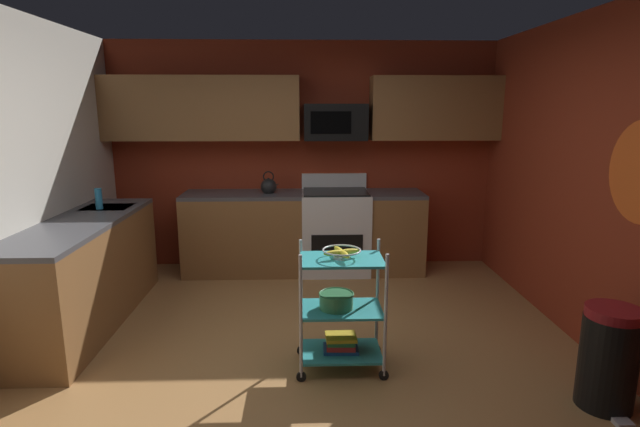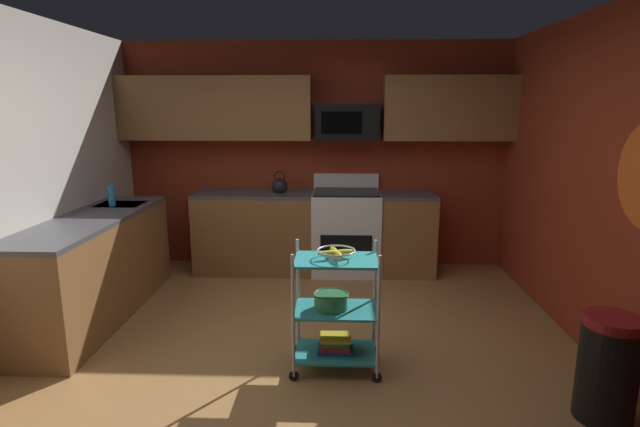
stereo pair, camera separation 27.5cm
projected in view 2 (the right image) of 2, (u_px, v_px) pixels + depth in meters
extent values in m
cube|color=#A87542|center=(301.00, 362.00, 3.75)|extent=(4.40, 4.80, 0.04)
cube|color=maroon|center=(316.00, 156.00, 5.85)|extent=(4.52, 0.06, 2.60)
cube|color=maroon|center=(625.00, 192.00, 3.39)|extent=(0.06, 4.80, 2.60)
cube|color=brown|center=(314.00, 234.00, 5.71)|extent=(2.71, 0.60, 0.88)
cube|color=#4C4C51|center=(314.00, 194.00, 5.61)|extent=(2.71, 0.60, 0.04)
cube|color=brown|center=(95.00, 269.00, 4.45)|extent=(0.60, 2.12, 0.88)
cube|color=#4C4C51|center=(90.00, 219.00, 4.35)|extent=(0.60, 2.12, 0.04)
cube|color=#B7BABC|center=(121.00, 212.00, 4.96)|extent=(0.44, 0.36, 0.16)
cube|color=white|center=(346.00, 232.00, 5.69)|extent=(0.76, 0.64, 0.92)
cube|color=black|center=(346.00, 250.00, 5.39)|extent=(0.56, 0.01, 0.32)
cube|color=white|center=(346.00, 181.00, 5.86)|extent=(0.76, 0.06, 0.18)
cube|color=black|center=(346.00, 192.00, 5.59)|extent=(0.72, 0.60, 0.02)
cube|color=brown|center=(215.00, 108.00, 5.58)|extent=(2.16, 0.33, 0.70)
cube|color=brown|center=(448.00, 108.00, 5.49)|extent=(1.44, 0.33, 0.70)
cube|color=black|center=(347.00, 122.00, 5.53)|extent=(0.70, 0.38, 0.40)
cube|color=black|center=(342.00, 123.00, 5.35)|extent=(0.44, 0.01, 0.24)
cylinder|color=silver|center=(293.00, 317.00, 3.36)|extent=(0.02, 0.02, 0.88)
cylinder|color=black|center=(294.00, 376.00, 3.45)|extent=(0.07, 0.02, 0.07)
cylinder|color=silver|center=(378.00, 318.00, 3.34)|extent=(0.02, 0.02, 0.88)
cylinder|color=black|center=(377.00, 378.00, 3.43)|extent=(0.07, 0.02, 0.07)
cylinder|color=silver|center=(298.00, 296.00, 3.73)|extent=(0.02, 0.02, 0.88)
cylinder|color=black|center=(298.00, 350.00, 3.83)|extent=(0.07, 0.02, 0.07)
cylinder|color=silver|center=(375.00, 297.00, 3.71)|extent=(0.02, 0.02, 0.88)
cylinder|color=black|center=(373.00, 351.00, 3.80)|extent=(0.07, 0.02, 0.07)
cube|color=teal|center=(336.00, 352.00, 3.61)|extent=(0.58, 0.39, 0.02)
cube|color=teal|center=(336.00, 310.00, 3.54)|extent=(0.58, 0.39, 0.02)
cube|color=teal|center=(336.00, 260.00, 3.46)|extent=(0.58, 0.39, 0.02)
torus|color=silver|center=(336.00, 251.00, 3.45)|extent=(0.27, 0.27, 0.01)
cylinder|color=silver|center=(336.00, 257.00, 3.46)|extent=(0.12, 0.12, 0.02)
ellipsoid|color=yellow|center=(343.00, 252.00, 3.47)|extent=(0.17, 0.09, 0.04)
ellipsoid|color=yellow|center=(334.00, 251.00, 3.50)|extent=(0.09, 0.17, 0.04)
ellipsoid|color=yellow|center=(329.00, 253.00, 3.44)|extent=(0.17, 0.09, 0.04)
ellipsoid|color=yellow|center=(338.00, 255.00, 3.41)|extent=(0.09, 0.17, 0.04)
cylinder|color=#387F4C|center=(331.00, 301.00, 3.53)|extent=(0.24, 0.24, 0.11)
torus|color=#387F4C|center=(331.00, 294.00, 3.52)|extent=(0.25, 0.25, 0.01)
cube|color=#1E4C8C|center=(336.00, 349.00, 3.61)|extent=(0.26, 0.17, 0.03)
cube|color=#B22626|center=(336.00, 345.00, 3.60)|extent=(0.21, 0.18, 0.04)
cube|color=#26723F|center=(336.00, 341.00, 3.59)|extent=(0.21, 0.17, 0.03)
cube|color=gold|center=(336.00, 337.00, 3.59)|extent=(0.23, 0.18, 0.03)
sphere|color=black|center=(280.00, 186.00, 5.60)|extent=(0.18, 0.18, 0.18)
sphere|color=black|center=(280.00, 178.00, 5.59)|extent=(0.03, 0.03, 0.03)
cone|color=black|center=(287.00, 185.00, 5.60)|extent=(0.09, 0.04, 0.06)
torus|color=black|center=(280.00, 176.00, 5.58)|extent=(0.12, 0.01, 0.12)
cylinder|color=#2D8CBF|center=(112.00, 196.00, 4.82)|extent=(0.06, 0.06, 0.20)
cylinder|color=black|center=(607.00, 373.00, 2.99)|extent=(0.34, 0.34, 0.60)
cylinder|color=maroon|center=(614.00, 322.00, 2.92)|extent=(0.33, 0.33, 0.06)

